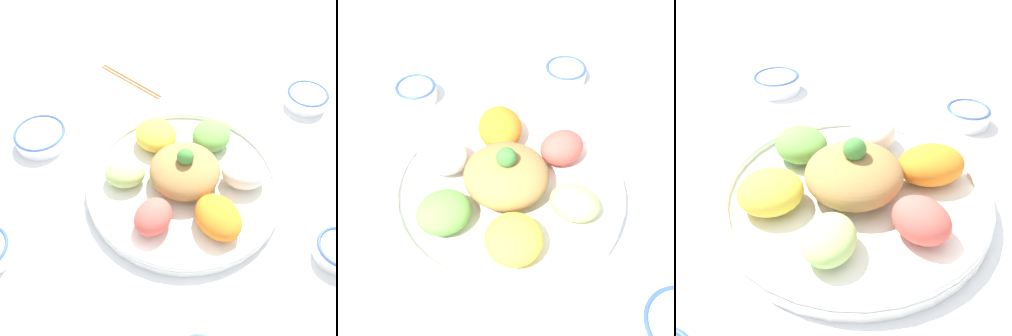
{
  "view_description": "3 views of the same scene",
  "coord_description": "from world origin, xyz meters",
  "views": [
    {
      "loc": [
        -0.23,
        -0.48,
        0.69
      ],
      "look_at": [
        -0.07,
        0.0,
        0.06
      ],
      "focal_mm": 42.0,
      "sensor_mm": 36.0,
      "label": 1
    },
    {
      "loc": [
        -0.09,
        0.51,
        0.66
      ],
      "look_at": [
        -0.03,
        -0.03,
        0.05
      ],
      "focal_mm": 50.0,
      "sensor_mm": 36.0,
      "label": 2
    },
    {
      "loc": [
        -0.49,
        0.03,
        0.42
      ],
      "look_at": [
        -0.02,
        0.0,
        0.05
      ],
      "focal_mm": 42.0,
      "sensor_mm": 36.0,
      "label": 3
    }
  ],
  "objects": [
    {
      "name": "serving_spoon_main",
      "position": [
        0.06,
        -0.34,
        0.0
      ],
      "size": [
        0.13,
        0.06,
        0.01
      ],
      "rotation": [
        0.0,
        0.0,
        3.44
      ],
      "color": "white",
      "rests_on": "ground_plane"
    },
    {
      "name": "salad_platter",
      "position": [
        -0.03,
        -0.01,
        0.03
      ],
      "size": [
        0.42,
        0.42,
        0.12
      ],
      "color": "white",
      "rests_on": "ground_plane"
    },
    {
      "name": "sauce_bowl_red",
      "position": [
        0.18,
        -0.26,
        0.02
      ],
      "size": [
        0.09,
        0.09,
        0.04
      ],
      "color": "white",
      "rests_on": "ground_plane"
    },
    {
      "name": "rice_bowl_plain",
      "position": [
        -0.13,
        -0.36,
        0.02
      ],
      "size": [
        0.09,
        0.09,
        0.03
      ],
      "color": "white",
      "rests_on": "ground_plane"
    },
    {
      "name": "ground_plane",
      "position": [
        0.0,
        0.0,
        0.0
      ],
      "size": [
        2.4,
        2.4,
        0.0
      ],
      "primitive_type": "plane",
      "color": "white"
    }
  ]
}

